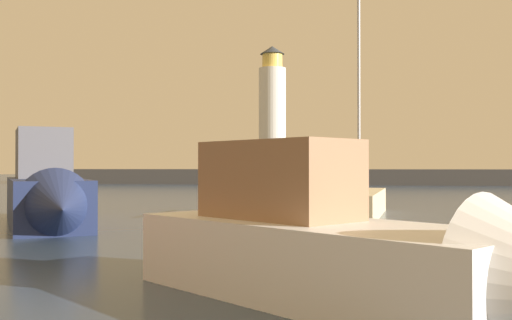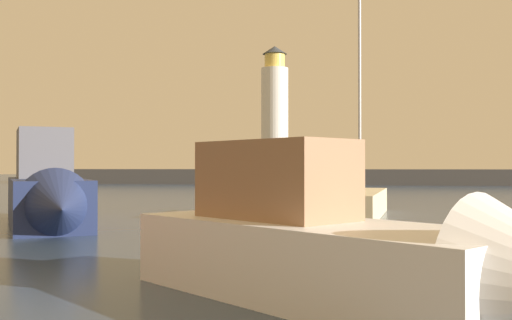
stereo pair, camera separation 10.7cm
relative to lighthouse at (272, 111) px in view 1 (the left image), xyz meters
The scene contains 6 objects.
ground_plane 33.22m from the lighthouse, 82.55° to the right, with size 220.00×220.00×0.00m, color #2D3D51.
breakwater 8.44m from the lighthouse, ahead, with size 66.30×4.21×1.68m, color #423F3D.
lighthouse is the anchor object (origin of this frame).
motorboat_0 47.61m from the lighthouse, 91.28° to the right, with size 6.69×8.61×3.49m.
motorboat_3 57.82m from the lighthouse, 81.11° to the right, with size 7.20×6.31×2.76m.
sailboat_moored 43.04m from the lighthouse, 77.94° to the right, with size 2.61×7.89×9.99m.
Camera 1 is at (4.43, -0.88, 1.95)m, focal length 41.32 mm.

